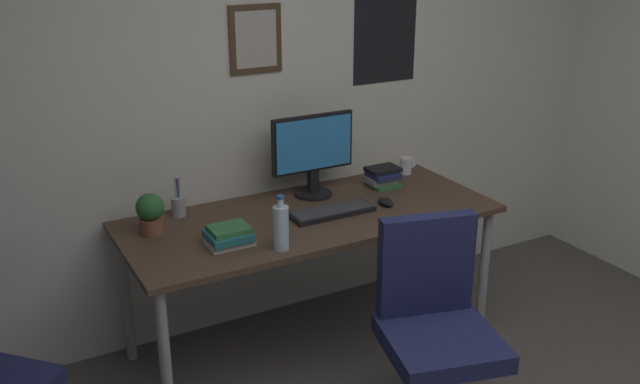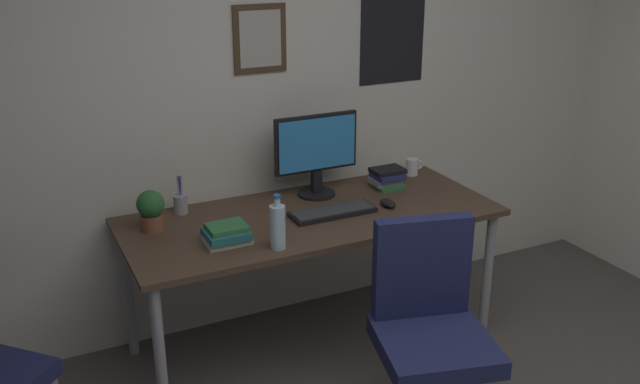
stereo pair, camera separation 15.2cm
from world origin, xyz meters
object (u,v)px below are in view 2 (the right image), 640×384
Objects in this scene: coffee_mug_near at (412,167)px; potted_plant at (151,209)px; water_bottle at (278,226)px; pen_cup at (180,203)px; office_chair at (429,322)px; keyboard at (333,212)px; book_stack_left at (227,234)px; monitor at (316,152)px; book_stack_right at (387,178)px; computer_mouse at (388,203)px.

potted_plant is (-1.53, -0.13, 0.06)m from coffee_mug_near.
water_bottle is at bearing -44.42° from potted_plant.
pen_cup is at bearing 38.92° from potted_plant.
keyboard is at bearing 95.57° from office_chair.
book_stack_left is at bearing 134.68° from office_chair.
water_bottle is at bearing -129.94° from monitor.
potted_plant is (-0.89, -0.08, -0.13)m from monitor.
office_chair is 4.75× the size of pen_cup.
book_stack_right is (0.40, -0.06, -0.19)m from monitor.
computer_mouse is 0.61× the size of book_stack_right.
book_stack_left is (0.09, -0.44, -0.01)m from pen_cup.
potted_plant is (-0.85, 0.20, 0.09)m from keyboard.
computer_mouse is 0.73m from water_bottle.
book_stack_right is (-0.24, -0.11, 0.00)m from coffee_mug_near.
computer_mouse is at bearing -136.41° from coffee_mug_near.
water_bottle reaches higher than potted_plant.
book_stack_left reaches higher than computer_mouse.
keyboard is 0.88m from potted_plant.
water_bottle is 0.25m from book_stack_left.
office_chair is at bearing -107.35° from computer_mouse.
book_stack_left is 1.11× the size of book_stack_right.
monitor is 0.70m from water_bottle.
monitor is 4.25× the size of coffee_mug_near.
potted_plant is at bearing -179.12° from book_stack_right.
water_bottle is 1.22m from coffee_mug_near.
coffee_mug_near is at bearing -0.54° from pen_cup.
book_stack_right is at bearing 26.47° from keyboard.
book_stack_left is at bearing -162.94° from book_stack_right.
pen_cup is (-0.74, 1.10, 0.28)m from office_chair.
computer_mouse is at bearing 4.14° from book_stack_left.
potted_plant is at bearing -174.80° from monitor.
book_stack_left is at bearing -47.81° from potted_plant.
monitor is (-0.03, 1.04, 0.46)m from office_chair.
book_stack_right is (1.11, -0.12, -0.00)m from pen_cup.
potted_plant is at bearing 168.63° from computer_mouse.
computer_mouse is (0.30, -0.03, 0.01)m from keyboard.
coffee_mug_near is at bearing 18.62° from book_stack_left.
office_chair is 0.79m from keyboard.
water_bottle reaches higher than book_stack_left.
keyboard is 2.21× the size of potted_plant.
pen_cup is at bearing 179.46° from coffee_mug_near.
potted_plant is 0.23m from pen_cup.
book_stack_left is (-0.65, 0.66, 0.26)m from office_chair.
book_stack_right is (1.02, 0.31, 0.01)m from book_stack_left.
coffee_mug_near is (0.61, 1.09, 0.27)m from office_chair.
book_stack_right is at bearing -6.29° from pen_cup.
book_stack_right is (0.37, 0.98, 0.27)m from office_chair.
monitor reaches higher than pen_cup.
potted_plant is 0.97× the size of book_stack_left.
monitor reaches higher than coffee_mug_near.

